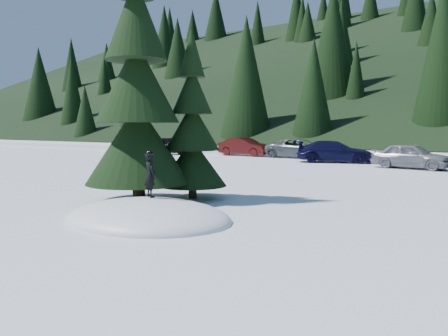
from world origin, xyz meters
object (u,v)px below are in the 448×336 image
Objects in this scene: spruce_short at (192,133)px; child_skier at (150,175)px; car_1 at (245,147)px; car_3 at (334,152)px; car_4 at (411,156)px; car_2 at (300,148)px; car_0 at (171,145)px; spruce_tall at (137,93)px.

child_skier is (0.92, -2.82, -1.05)m from spruce_short.
child_skier reaches higher than car_1.
car_3 is at bearing 95.77° from spruce_short.
spruce_short is at bearing 174.74° from car_4.
child_skier is at bearing -152.90° from car_1.
car_3 is (-1.68, 16.65, -1.39)m from spruce_short.
car_3 is (8.50, -2.42, -0.02)m from car_1.
child_skier is 22.98m from car_2.
car_0 is 14.86m from car_3.
spruce_tall reaches higher than child_skier.
spruce_tall is 21.30m from car_2.
spruce_tall is at bearing -155.64° from car_1.
spruce_tall is at bearing 172.49° from car_4.
car_0 is 0.86× the size of car_2.
car_2 is (-4.39, 20.68, -2.60)m from spruce_tall.
car_4 is (4.42, 16.31, -2.61)m from spruce_tall.
car_2 is 1.24× the size of car_4.
child_skier reaches higher than car_0.
car_4 is at bearing 77.08° from spruce_short.
child_skier is at bearing -36.51° from spruce_tall.
car_2 is at bearing 34.72° from car_3.
spruce_tall is 2.11m from spruce_short.
child_skier reaches higher than car_3.
spruce_tall is 22.59m from car_1.
spruce_short is at bearing -162.53° from car_2.
spruce_tall is 1.94× the size of car_1.
spruce_short reaches higher than car_2.
child_skier is 19.65m from car_3.
child_skier is at bearing 179.64° from car_4.
car_1 is 8.84m from car_3.
car_1 is at bearing 118.10° from spruce_short.
spruce_short is 15.36m from car_4.
car_1 is (-11.11, 21.90, -0.32)m from child_skier.
spruce_tall is at bearing -166.17° from car_2.
spruce_short reaches higher than child_skier.
car_2 is (-5.39, 19.28, -1.38)m from spruce_short.
car_1 is 0.91× the size of car_3.
car_2 is at bearing 105.62° from spruce_short.
car_1 is 0.86× the size of car_2.
child_skier reaches higher than car_4.
spruce_tall is at bearing -14.99° from child_skier.
spruce_tall is 1.60× the size of spruce_short.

